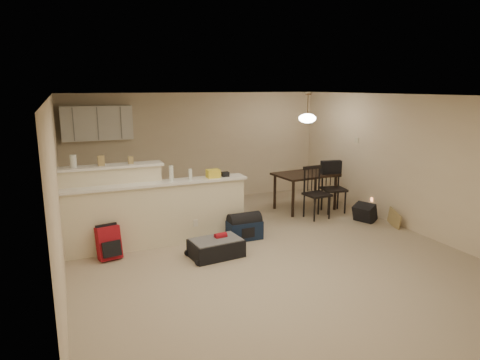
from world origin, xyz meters
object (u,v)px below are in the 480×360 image
pendant_lamp (307,118)px  dining_chair_far (334,188)px  suitcase (216,248)px  red_backpack (109,243)px  dining_chair_near (317,193)px  dining_table (305,178)px  navy_duffel (244,230)px  black_daypack (365,213)px

pendant_lamp → dining_chair_far: bearing=-41.5°
suitcase → red_backpack: 1.67m
dining_chair_near → red_backpack: 4.19m
pendant_lamp → red_backpack: pendant_lamp is taller
dining_chair_near → pendant_lamp: bearing=75.3°
dining_table → dining_chair_far: (0.46, -0.41, -0.18)m
dining_table → navy_duffel: dining_table is taller
dining_table → dining_chair_far: size_ratio=1.29×
pendant_lamp → suitcase: size_ratio=0.77×
dining_chair_near → navy_duffel: bearing=-168.3°
dining_chair_far → suitcase: dining_chair_far is taller
dining_chair_far → black_daypack: 0.90m
red_backpack → pendant_lamp: bearing=5.0°
dining_chair_near → suitcase: bearing=-161.7°
dining_chair_far → navy_duffel: dining_chair_far is taller
suitcase → dining_chair_far: bearing=17.3°
dining_table → suitcase: size_ratio=1.70×
suitcase → navy_duffel: (0.72, 0.56, 0.03)m
dining_table → dining_chair_near: size_ratio=1.29×
dining_chair_near → suitcase: dining_chair_near is taller
dining_chair_near → red_backpack: dining_chair_near is taller
pendant_lamp → dining_chair_far: 1.58m
dining_table → red_backpack: dining_table is taller
red_backpack → navy_duffel: bearing=-10.9°
dining_chair_far → red_backpack: bearing=-160.4°
dining_table → red_backpack: (-4.25, -1.21, -0.45)m
dining_chair_near → suitcase: 2.83m
pendant_lamp → suitcase: 3.70m
red_backpack → dining_chair_far: bearing=-1.2°
dining_table → pendant_lamp: bearing=-140.7°
dining_chair_far → red_backpack: dining_chair_far is taller
pendant_lamp → red_backpack: bearing=-164.1°
suitcase → navy_duffel: navy_duffel is taller
pendant_lamp → dining_chair_far: (0.46, -0.41, -1.46)m
navy_duffel → suitcase: bearing=-143.0°
dining_chair_far → suitcase: bearing=-146.6°
dining_chair_far → black_daypack: bearing=-66.3°
dining_chair_far → navy_duffel: 2.57m
dining_chair_near → black_daypack: size_ratio=2.71×
black_daypack → navy_duffel: bearing=67.6°
pendant_lamp → dining_chair_near: size_ratio=0.59×
dining_chair_far → black_daypack: dining_chair_far is taller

